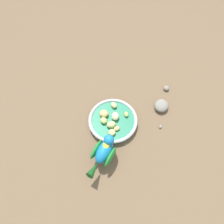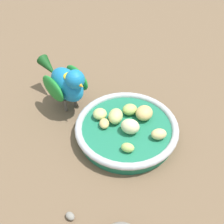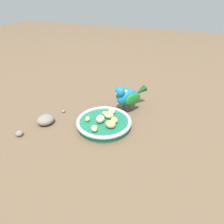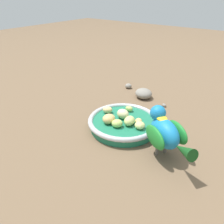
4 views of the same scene
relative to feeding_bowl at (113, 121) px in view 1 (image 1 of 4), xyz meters
name	(u,v)px [view 1 (image 1 of 4)]	position (x,y,z in m)	size (l,w,h in m)	color
ground_plane	(119,123)	(-0.01, -0.03, -0.02)	(4.00, 4.00, 0.00)	brown
feeding_bowl	(113,121)	(0.00, 0.00, 0.00)	(0.21, 0.21, 0.03)	#1E7251
apple_piece_0	(114,105)	(0.07, -0.01, 0.02)	(0.03, 0.02, 0.02)	#E5C67F
apple_piece_1	(104,121)	(-0.01, 0.04, 0.02)	(0.03, 0.03, 0.02)	#B2CC66
apple_piece_2	(115,116)	(0.01, -0.01, 0.02)	(0.04, 0.03, 0.03)	beige
apple_piece_3	(126,114)	(0.02, -0.06, 0.02)	(0.02, 0.02, 0.02)	#B2CC66
apple_piece_4	(104,114)	(0.03, 0.04, 0.02)	(0.04, 0.03, 0.03)	tan
apple_piece_5	(111,124)	(-0.03, 0.01, 0.02)	(0.04, 0.03, 0.03)	#C6D17A
apple_piece_6	(112,132)	(-0.06, 0.01, 0.02)	(0.03, 0.03, 0.02)	#C6D17A
apple_piece_7	(117,128)	(-0.04, -0.01, 0.02)	(0.03, 0.02, 0.02)	tan
parrot	(104,152)	(-0.15, 0.05, 0.05)	(0.16, 0.12, 0.12)	#59544C
rock_large	(161,106)	(0.06, -0.22, 0.00)	(0.07, 0.06, 0.04)	gray
pebble_0	(160,127)	(-0.04, -0.20, -0.01)	(0.02, 0.01, 0.01)	gray
pebble_1	(166,88)	(0.16, -0.27, -0.01)	(0.03, 0.03, 0.02)	gray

